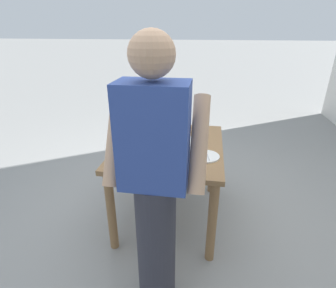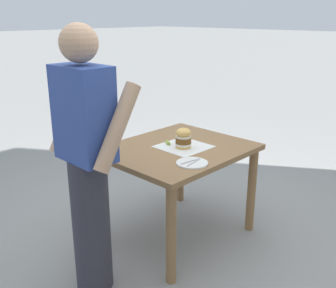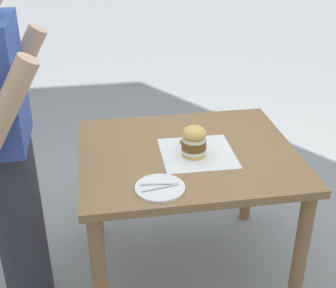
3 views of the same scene
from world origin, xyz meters
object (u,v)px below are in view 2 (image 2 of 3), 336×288
sandwich (183,138)px  side_plate_with_forks (192,163)px  diner_across_table (88,161)px  pickle_spear (168,142)px  patio_table (177,162)px

sandwich → side_plate_with_forks: bearing=142.0°
side_plate_with_forks → diner_across_table: bearing=68.0°
pickle_spear → diner_across_table: bearing=99.7°
diner_across_table → side_plate_with_forks: bearing=-112.0°
pickle_spear → side_plate_with_forks: pickle_spear is taller
side_plate_with_forks → diner_across_table: diner_across_table is taller
sandwich → pickle_spear: (0.15, 0.02, -0.07)m
sandwich → pickle_spear: bearing=7.3°
patio_table → side_plate_with_forks: (-0.31, 0.19, 0.13)m
patio_table → pickle_spear: 0.17m
side_plate_with_forks → sandwich: bearing=-38.0°
sandwich → diner_across_table: size_ratio=0.11×
patio_table → pickle_spear: (0.10, -0.00, 0.14)m
pickle_spear → diner_across_table: 0.87m
sandwich → diner_across_table: 0.87m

